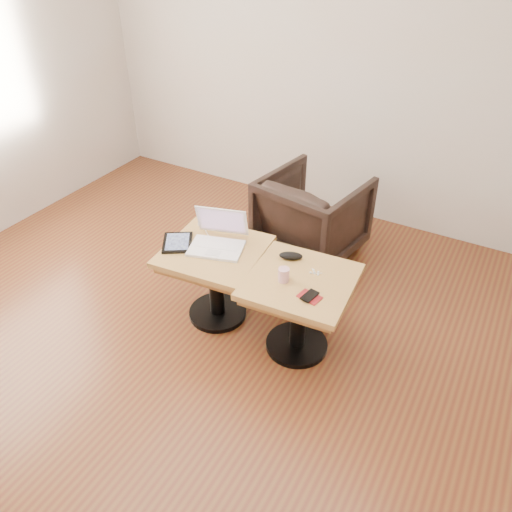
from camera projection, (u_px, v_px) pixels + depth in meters
The scene contains 11 objects.
room_shell at pixel (158, 158), 2.19m from camera, with size 4.52×4.52×2.71m.
side_table_left at pixel (215, 266), 3.13m from camera, with size 0.64×0.64×0.53m.
side_table_right at pixel (300, 297), 2.89m from camera, with size 0.63×0.63×0.53m.
laptop at pixel (218, 239), 3.06m from camera, with size 0.39×0.37×0.22m.
tablet at pixel (178, 242), 3.10m from camera, with size 0.27×0.28×0.02m.
charging_adapter at pixel (202, 224), 3.27m from camera, with size 0.04×0.04×0.02m, color white.
glasses_case at pixel (291, 256), 2.96m from camera, with size 0.14×0.06×0.04m, color black.
striped_cup at pixel (284, 275), 2.78m from camera, with size 0.06×0.06×0.08m, color #CC5D81.
earbuds_tangle at pixel (315, 272), 2.85m from camera, with size 0.07×0.04×0.01m.
phone_on_sleeve at pixel (310, 296), 2.68m from camera, with size 0.13×0.12×0.01m.
armchair at pixel (312, 216), 3.80m from camera, with size 0.69×0.71×0.64m, color black.
Camera 1 is at (1.38, -1.56, 2.26)m, focal length 35.00 mm.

